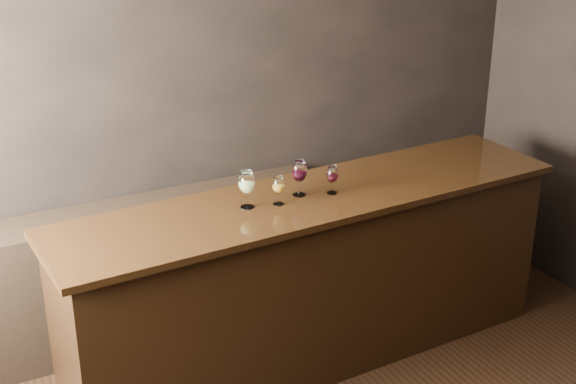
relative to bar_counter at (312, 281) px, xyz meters
name	(u,v)px	position (x,y,z in m)	size (l,w,h in m)	color
room_shell	(320,162)	(-0.63, -1.17, 1.28)	(5.02, 4.52, 2.81)	black
bar_counter	(312,281)	(0.00, 0.00, 0.00)	(3.04, 0.66, 1.06)	black
bar_top	(313,198)	(0.00, 0.00, 0.55)	(3.14, 0.73, 0.04)	black
back_bar_shelf	(135,272)	(-0.89, 0.75, -0.08)	(2.53, 0.40, 0.91)	black
glass_white	(247,183)	(-0.41, 0.01, 0.72)	(0.09, 0.09, 0.22)	white
glass_amber	(278,186)	(-0.24, -0.03, 0.69)	(0.07, 0.07, 0.17)	white
glass_red_a	(299,172)	(-0.07, 0.04, 0.72)	(0.09, 0.09, 0.21)	white
glass_red_b	(332,175)	(0.11, -0.02, 0.69)	(0.07, 0.07, 0.17)	white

